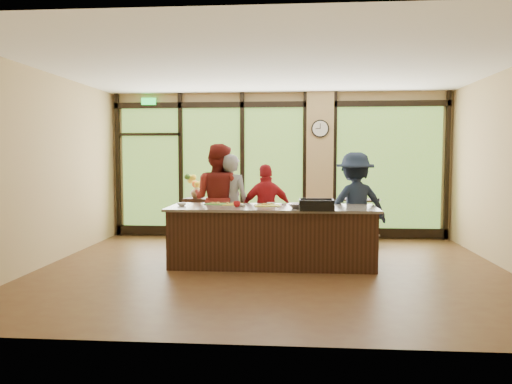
% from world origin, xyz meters
% --- Properties ---
extents(floor, '(7.00, 7.00, 0.00)m').
position_xyz_m(floor, '(0.00, 0.00, 0.00)').
color(floor, '#4F2E1B').
rests_on(floor, ground).
extents(ceiling, '(7.00, 7.00, 0.00)m').
position_xyz_m(ceiling, '(0.00, 0.00, 3.00)').
color(ceiling, white).
rests_on(ceiling, back_wall).
extents(back_wall, '(7.00, 0.00, 7.00)m').
position_xyz_m(back_wall, '(0.00, 3.00, 1.50)').
color(back_wall, tan).
rests_on(back_wall, floor).
extents(left_wall, '(0.00, 6.00, 6.00)m').
position_xyz_m(left_wall, '(-3.50, 0.00, 1.50)').
color(left_wall, tan).
rests_on(left_wall, floor).
extents(window_wall, '(6.90, 0.12, 3.00)m').
position_xyz_m(window_wall, '(0.16, 2.95, 1.39)').
color(window_wall, tan).
rests_on(window_wall, floor).
extents(island_base, '(3.10, 1.00, 0.88)m').
position_xyz_m(island_base, '(0.00, 0.30, 0.44)').
color(island_base, black).
rests_on(island_base, floor).
extents(countertop, '(3.20, 1.10, 0.04)m').
position_xyz_m(countertop, '(0.00, 0.30, 0.90)').
color(countertop, slate).
rests_on(countertop, island_base).
extents(wall_clock, '(0.36, 0.04, 0.36)m').
position_xyz_m(wall_clock, '(0.85, 2.87, 2.25)').
color(wall_clock, black).
rests_on(wall_clock, window_wall).
extents(cook_left, '(0.71, 0.54, 1.74)m').
position_xyz_m(cook_left, '(-0.75, 1.10, 0.87)').
color(cook_left, gray).
rests_on(cook_left, floor).
extents(cook_midleft, '(1.11, 0.98, 1.91)m').
position_xyz_m(cook_midleft, '(-0.98, 1.12, 0.95)').
color(cook_midleft, maroon).
rests_on(cook_midleft, floor).
extents(cook_midright, '(0.99, 0.63, 1.56)m').
position_xyz_m(cook_midright, '(-0.13, 1.11, 0.78)').
color(cook_midright, '#A51920').
rests_on(cook_midright, floor).
extents(cook_right, '(1.27, 0.94, 1.76)m').
position_xyz_m(cook_right, '(1.35, 1.03, 0.88)').
color(cook_right, '#172033').
rests_on(cook_right, floor).
extents(roasting_pan, '(0.51, 0.40, 0.09)m').
position_xyz_m(roasting_pan, '(0.66, -0.15, 0.96)').
color(roasting_pan, black).
rests_on(roasting_pan, countertop).
extents(mixing_bowl, '(0.37, 0.37, 0.07)m').
position_xyz_m(mixing_bowl, '(0.40, 0.09, 0.96)').
color(mixing_bowl, silver).
rests_on(mixing_bowl, countertop).
extents(cutting_board_left, '(0.44, 0.38, 0.01)m').
position_xyz_m(cutting_board_left, '(-0.90, 0.60, 0.93)').
color(cutting_board_left, '#529636').
rests_on(cutting_board_left, countertop).
extents(cutting_board_center, '(0.42, 0.35, 0.01)m').
position_xyz_m(cutting_board_center, '(-0.65, 0.56, 0.93)').
color(cutting_board_center, gold).
rests_on(cutting_board_center, countertop).
extents(cutting_board_right, '(0.43, 0.35, 0.01)m').
position_xyz_m(cutting_board_right, '(-0.09, 0.40, 0.93)').
color(cutting_board_right, gold).
rests_on(cutting_board_right, countertop).
extents(prep_bowl_near, '(0.18, 0.18, 0.04)m').
position_xyz_m(prep_bowl_near, '(-1.42, 0.30, 0.94)').
color(prep_bowl_near, white).
rests_on(prep_bowl_near, countertop).
extents(prep_bowl_mid, '(0.13, 0.13, 0.04)m').
position_xyz_m(prep_bowl_mid, '(-0.49, 0.27, 0.94)').
color(prep_bowl_mid, white).
rests_on(prep_bowl_mid, countertop).
extents(prep_bowl_far, '(0.15, 0.15, 0.03)m').
position_xyz_m(prep_bowl_far, '(-0.04, 0.63, 0.93)').
color(prep_bowl_far, white).
rests_on(prep_bowl_far, countertop).
extents(red_ramekin, '(0.11, 0.11, 0.09)m').
position_xyz_m(red_ramekin, '(-0.54, 0.21, 0.96)').
color(red_ramekin, '#AB1116').
rests_on(red_ramekin, countertop).
extents(flower_stand, '(0.46, 0.46, 0.89)m').
position_xyz_m(flower_stand, '(-1.54, 2.09, 0.44)').
color(flower_stand, black).
rests_on(flower_stand, floor).
extents(flower_vase, '(0.29, 0.29, 0.25)m').
position_xyz_m(flower_vase, '(-1.54, 2.09, 1.02)').
color(flower_vase, olive).
rests_on(flower_vase, flower_stand).
extents(bar_cart, '(0.82, 0.65, 0.98)m').
position_xyz_m(bar_cart, '(1.57, 2.15, 0.59)').
color(bar_cart, black).
rests_on(bar_cart, floor).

